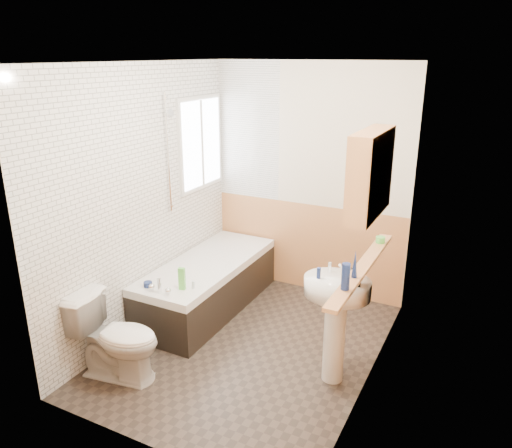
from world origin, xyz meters
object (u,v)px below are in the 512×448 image
object	(u,v)px
bathtub	(208,284)
pine_shelf	(363,268)
medicine_cabinet	(370,174)
toilet	(117,338)
sink	(336,309)

from	to	relation	value
bathtub	pine_shelf	size ratio (longest dim) A/B	1.20
bathtub	medicine_cabinet	xyz separation A→B (m)	(1.74, -0.51, 1.47)
toilet	medicine_cabinet	xyz separation A→B (m)	(1.77, 0.83, 1.39)
sink	pine_shelf	size ratio (longest dim) A/B	0.69
medicine_cabinet	bathtub	bearing A→B (deg)	163.63
bathtub	sink	xyz separation A→B (m)	(1.57, -0.58, 0.37)
bathtub	pine_shelf	distance (m)	2.04
bathtub	medicine_cabinet	bearing A→B (deg)	-16.37
pine_shelf	toilet	bearing A→B (deg)	-158.58
medicine_cabinet	pine_shelf	bearing A→B (deg)	-77.26
pine_shelf	medicine_cabinet	world-z (taller)	medicine_cabinet
toilet	pine_shelf	distance (m)	2.06
sink	bathtub	bearing A→B (deg)	156.16
bathtub	pine_shelf	bearing A→B (deg)	-19.74
toilet	medicine_cabinet	bearing A→B (deg)	-73.76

